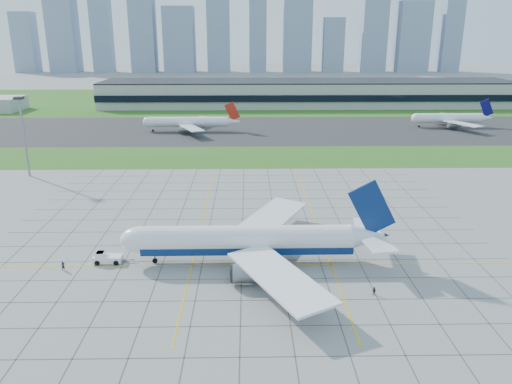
% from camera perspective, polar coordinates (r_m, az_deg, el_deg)
% --- Properties ---
extents(ground, '(1400.00, 1400.00, 0.00)m').
position_cam_1_polar(ground, '(103.19, -1.63, -7.85)').
color(ground, '#999994').
rests_on(ground, ground).
extents(grass_median, '(700.00, 35.00, 0.04)m').
position_cam_1_polar(grass_median, '(188.42, -1.36, 4.05)').
color(grass_median, '#2A5F1B').
rests_on(grass_median, ground).
extents(asphalt_taxiway, '(700.00, 75.00, 0.04)m').
position_cam_1_polar(asphalt_taxiway, '(242.21, -1.29, 7.12)').
color(asphalt_taxiway, '#383838').
rests_on(asphalt_taxiway, ground).
extents(grass_far, '(700.00, 145.00, 0.04)m').
position_cam_1_polar(grass_far, '(350.92, -1.22, 10.42)').
color(grass_far, '#2A5F1B').
rests_on(grass_far, ground).
extents(apron_markings, '(120.00, 130.00, 0.03)m').
position_cam_1_polar(apron_markings, '(113.28, -1.36, -5.42)').
color(apron_markings, '#474744').
rests_on(apron_markings, ground).
extents(terminal, '(260.00, 43.00, 15.80)m').
position_cam_1_polar(terminal, '(327.33, 5.92, 11.19)').
color(terminal, '#B7B7B2').
rests_on(terminal, ground).
extents(light_mast, '(2.50, 2.50, 25.60)m').
position_cam_1_polar(light_mast, '(175.72, -25.10, 6.77)').
color(light_mast, gray).
rests_on(light_mast, ground).
extents(city_skyline, '(523.00, 32.40, 160.00)m').
position_cam_1_polar(city_skyline, '(613.35, -2.04, 19.06)').
color(city_skyline, '#8495AD').
rests_on(city_skyline, ground).
extents(airliner, '(55.13, 55.91, 17.36)m').
position_cam_1_polar(airliner, '(100.61, -0.80, -5.57)').
color(airliner, white).
rests_on(airliner, ground).
extents(pushback_tug, '(8.28, 2.93, 2.30)m').
position_cam_1_polar(pushback_tug, '(106.33, -16.70, -7.23)').
color(pushback_tug, white).
rests_on(pushback_tug, ground).
extents(crew_near, '(0.82, 0.84, 1.95)m').
position_cam_1_polar(crew_near, '(105.80, -21.18, -7.87)').
color(crew_near, black).
rests_on(crew_near, ground).
extents(crew_far, '(0.95, 0.95, 1.55)m').
position_cam_1_polar(crew_far, '(92.63, 13.35, -10.99)').
color(crew_far, black).
rests_on(crew_far, ground).
extents(distant_jet_1, '(43.60, 42.66, 14.08)m').
position_cam_1_polar(distant_jet_1, '(239.90, -7.65, 7.95)').
color(distant_jet_1, white).
rests_on(distant_jet_1, ground).
extents(distant_jet_2, '(38.07, 42.66, 14.08)m').
position_cam_1_polar(distant_jet_2, '(266.45, 21.29, 7.88)').
color(distant_jet_2, white).
rests_on(distant_jet_2, ground).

